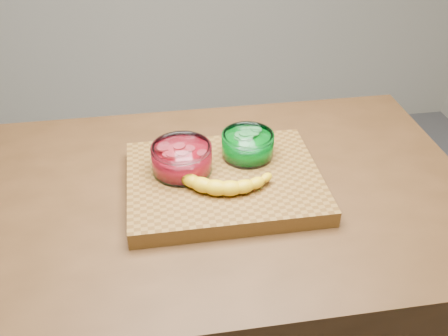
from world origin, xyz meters
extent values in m
cube|color=#492D15|center=(0.00, 0.00, 0.45)|extent=(1.20, 0.80, 0.90)
cube|color=brown|center=(0.00, 0.00, 0.92)|extent=(0.45, 0.35, 0.04)
cylinder|color=white|center=(-0.09, 0.04, 0.97)|extent=(0.14, 0.14, 0.07)
cylinder|color=red|center=(-0.09, 0.04, 0.96)|extent=(0.12, 0.12, 0.04)
cylinder|color=#FF505D|center=(-0.09, 0.04, 0.99)|extent=(0.11, 0.11, 0.02)
cylinder|color=white|center=(0.07, 0.07, 0.97)|extent=(0.13, 0.13, 0.06)
cylinder|color=#009719|center=(0.07, 0.07, 0.96)|extent=(0.11, 0.11, 0.03)
cylinder|color=#6EEA76|center=(0.07, 0.07, 0.99)|extent=(0.10, 0.10, 0.02)
camera|label=1|loc=(-0.15, -0.93, 1.63)|focal=40.00mm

